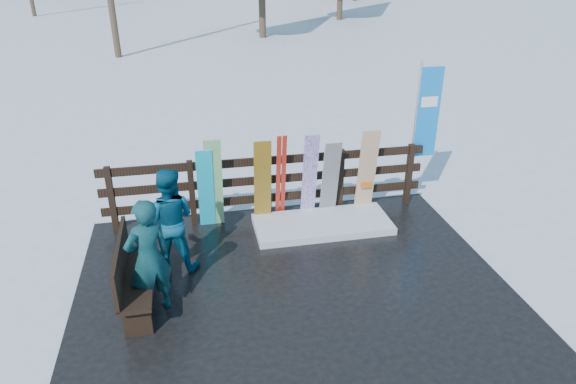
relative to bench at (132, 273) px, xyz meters
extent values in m
plane|color=white|center=(2.15, -0.06, -0.60)|extent=(700.00, 700.00, 0.00)
cube|color=black|center=(2.15, -0.06, -0.56)|extent=(6.00, 5.00, 0.08)
cube|color=black|center=(-0.45, 2.14, 0.06)|extent=(0.10, 0.10, 1.15)
cube|color=black|center=(0.85, 2.14, 0.06)|extent=(0.10, 0.10, 1.15)
cube|color=black|center=(2.15, 2.14, 0.06)|extent=(0.10, 0.10, 1.15)
cube|color=black|center=(3.45, 2.14, 0.06)|extent=(0.10, 0.10, 1.15)
cube|color=black|center=(4.75, 2.14, 0.06)|extent=(0.10, 0.10, 1.15)
cube|color=black|center=(2.15, 2.14, -0.17)|extent=(5.60, 0.05, 0.14)
cube|color=black|center=(2.15, 2.14, 0.18)|extent=(5.60, 0.05, 0.14)
cube|color=black|center=(2.15, 2.14, 0.53)|extent=(5.60, 0.05, 0.14)
cube|color=white|center=(2.97, 1.54, -0.46)|extent=(2.30, 1.00, 0.12)
cube|color=black|center=(0.07, 0.00, -0.07)|extent=(0.40, 1.50, 0.06)
cube|color=black|center=(0.07, -0.60, -0.29)|extent=(0.34, 0.06, 0.45)
cube|color=black|center=(0.07, 0.60, -0.29)|extent=(0.34, 0.06, 0.45)
cube|color=black|center=(-0.11, 0.00, 0.20)|extent=(0.05, 1.50, 0.50)
cube|color=#10C0E2|center=(1.08, 1.92, 0.21)|extent=(0.26, 0.26, 1.44)
cube|color=silver|center=(1.22, 1.92, 0.29)|extent=(0.27, 0.28, 1.61)
cube|color=#FFAE1B|center=(2.02, 1.92, 0.24)|extent=(0.29, 0.21, 1.52)
cube|color=white|center=(2.83, 1.92, 0.28)|extent=(0.25, 0.31, 1.59)
cube|color=black|center=(3.20, 1.92, 0.19)|extent=(0.29, 0.28, 1.41)
cube|color=silver|center=(3.85, 1.92, 0.27)|extent=(0.32, 0.24, 1.58)
cube|color=red|center=(2.30, 1.99, 0.27)|extent=(0.08, 0.29, 1.58)
cube|color=red|center=(2.39, 1.99, 0.27)|extent=(0.07, 0.29, 1.58)
cube|color=black|center=(3.88, 1.99, 0.26)|extent=(0.08, 0.25, 1.55)
cube|color=black|center=(3.97, 1.99, 0.26)|extent=(0.08, 0.25, 1.55)
cylinder|color=silver|center=(4.78, 2.19, 0.78)|extent=(0.04, 0.04, 2.60)
cube|color=blue|center=(5.00, 2.19, 1.18)|extent=(0.42, 0.02, 1.60)
imported|color=#105D4F|center=(0.25, -0.16, 0.30)|extent=(0.71, 0.63, 1.62)
imported|color=navy|center=(0.50, 0.83, 0.28)|extent=(0.87, 0.74, 1.59)
camera|label=1|loc=(0.89, -5.80, 3.83)|focal=32.00mm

